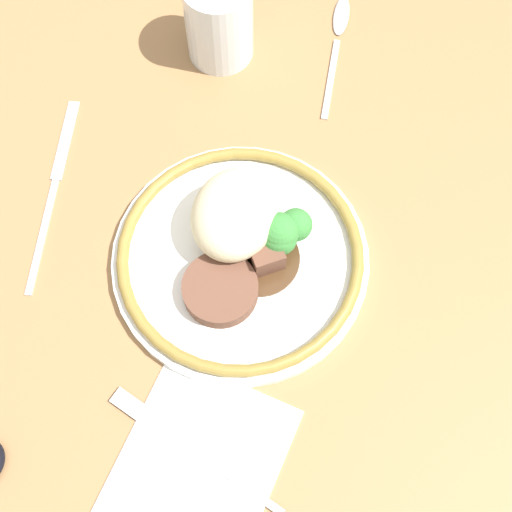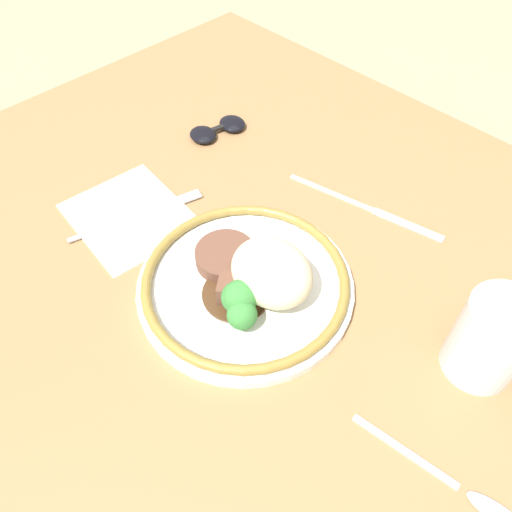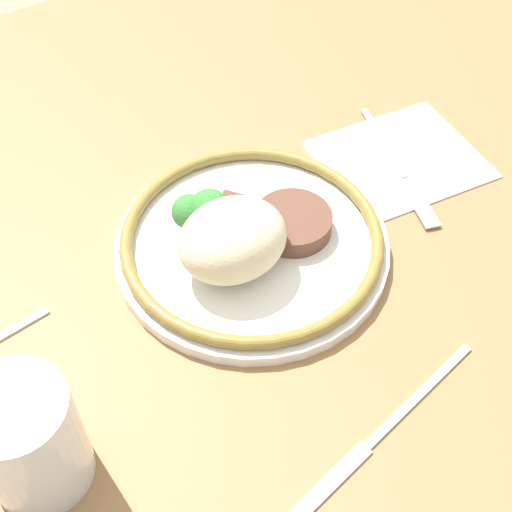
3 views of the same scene
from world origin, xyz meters
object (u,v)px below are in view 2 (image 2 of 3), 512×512
sunglasses (218,129)px  plate (250,281)px  fork (150,211)px  juice_glass (489,343)px  spoon (474,497)px  knife (369,209)px

sunglasses → plate: bearing=-23.2°
fork → juice_glass: bearing=-59.8°
fork → spoon: bearing=-75.6°
spoon → fork: bearing=170.5°
plate → fork: (-0.19, -0.00, -0.02)m
sunglasses → knife: bearing=18.4°
plate → juice_glass: size_ratio=2.55×
fork → sunglasses: size_ratio=1.82×
fork → knife: bearing=-27.5°
spoon → sunglasses: sunglasses is taller
fork → sunglasses: (-0.07, 0.18, 0.00)m
juice_glass → fork: size_ratio=0.55×
plate → knife: (0.01, 0.21, -0.02)m
juice_glass → fork: (-0.42, -0.11, -0.04)m
juice_glass → knife: bearing=154.1°
knife → spoon: size_ratio=1.29×
knife → sunglasses: (-0.27, -0.03, 0.01)m
plate → juice_glass: (0.23, 0.10, 0.02)m
plate → juice_glass: 0.26m
fork → spoon: 0.49m
juice_glass → spoon: (0.07, -0.12, -0.04)m
plate → knife: size_ratio=1.13×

